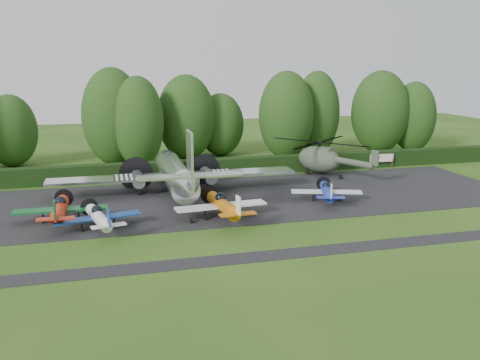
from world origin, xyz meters
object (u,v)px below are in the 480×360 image
object	(u,v)px
transport_plane	(176,175)
light_plane_white	(99,217)
helicopter	(319,157)
light_plane_red	(60,209)
light_plane_blue	(327,191)
sign_board	(382,159)
light_plane_orange	(223,205)

from	to	relation	value
transport_plane	light_plane_white	distance (m)	12.00
transport_plane	helicopter	size ratio (longest dim) A/B	1.72
transport_plane	helicopter	xyz separation A→B (m)	(18.01, 6.01, -0.09)
transport_plane	light_plane_red	distance (m)	12.53
light_plane_white	helicopter	world-z (taller)	helicopter
light_plane_blue	sign_board	xyz separation A→B (m)	(13.61, 13.55, 0.12)
transport_plane	light_plane_red	xyz separation A→B (m)	(-10.78, -6.30, -1.01)
transport_plane	light_plane_orange	distance (m)	9.27
light_plane_orange	sign_board	world-z (taller)	light_plane_orange
light_plane_orange	transport_plane	bearing A→B (deg)	111.59
light_plane_blue	light_plane_white	bearing A→B (deg)	170.67
light_plane_orange	light_plane_blue	distance (m)	11.43
transport_plane	helicopter	bearing A→B (deg)	17.55
sign_board	light_plane_red	bearing A→B (deg)	-163.53
light_plane_white	helicopter	size ratio (longest dim) A/B	0.50
light_plane_orange	light_plane_red	bearing A→B (deg)	174.06
light_plane_white	light_plane_orange	bearing A→B (deg)	14.09
transport_plane	sign_board	xyz separation A→B (m)	(27.31, 7.73, -1.05)
transport_plane	light_plane_blue	bearing A→B (deg)	-23.92
helicopter	light_plane_blue	bearing A→B (deg)	-85.13
light_plane_white	light_plane_orange	distance (m)	10.36
light_plane_red	light_plane_white	xyz separation A→B (m)	(3.11, -2.86, -0.12)
light_plane_red	light_plane_orange	distance (m)	13.70
transport_plane	light_plane_blue	world-z (taller)	transport_plane
light_plane_red	sign_board	world-z (taller)	light_plane_red
transport_plane	light_plane_blue	size ratio (longest dim) A/B	3.53
light_plane_red	light_plane_blue	world-z (taller)	light_plane_red
light_plane_orange	sign_board	xyz separation A→B (m)	(24.63, 16.56, -0.08)
transport_plane	light_plane_orange	xyz separation A→B (m)	(2.68, -8.82, -0.97)
light_plane_white	helicopter	distance (m)	29.85
light_plane_red	light_plane_orange	xyz separation A→B (m)	(13.47, -2.53, 0.04)
light_plane_orange	helicopter	xyz separation A→B (m)	(15.33, 14.84, 0.88)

